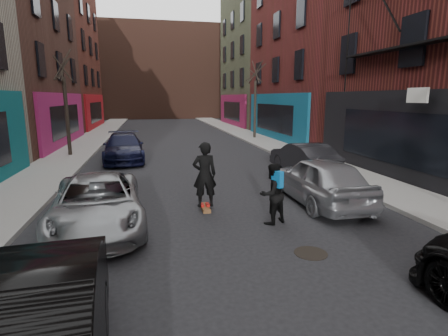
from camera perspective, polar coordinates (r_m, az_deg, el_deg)
name	(u,v)px	position (r m, az deg, el deg)	size (l,w,h in m)	color
sidewalk_left	(99,134)	(32.80, -19.70, 5.28)	(2.50, 84.00, 0.13)	gray
sidewalk_right	(237,131)	(33.49, 2.09, 6.06)	(2.50, 84.00, 0.13)	gray
buildings_right	(422,11)	(24.38, 29.57, 21.36)	(12.00, 56.00, 16.00)	#4A2920
building_far	(160,73)	(58.50, -10.48, 15.01)	(40.00, 10.00, 14.00)	#47281E
tree_left_far	(65,94)	(20.81, -24.52, 10.88)	(2.00, 2.00, 6.50)	black
tree_right_far	(255,93)	(27.55, 5.13, 12.07)	(2.00, 2.00, 6.80)	black
parked_left_far	(97,203)	(9.31, -19.99, -5.37)	(2.16, 4.68, 1.30)	gray
parked_left_end	(124,147)	(18.71, -16.05, 3.25)	(1.96, 4.82, 1.40)	black
parked_right_far	(320,180)	(11.16, 15.35, -1.85)	(1.75, 4.36, 1.48)	gray
parked_right_end	(303,158)	(15.47, 12.81, 1.64)	(1.41, 4.05, 1.33)	black
skateboard	(205,208)	(10.34, -3.13, -6.49)	(0.22, 0.80, 0.10)	brown
skateboarder	(205,175)	(10.08, -3.19, -1.08)	(0.69, 0.45, 1.90)	black
pedestrian	(272,193)	(9.09, 7.87, -4.14)	(0.95, 0.86, 1.59)	black
manhole	(311,253)	(7.81, 13.98, -13.33)	(0.70, 0.70, 0.01)	black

